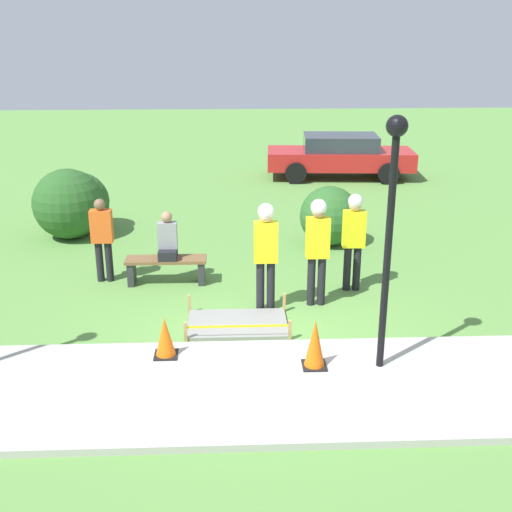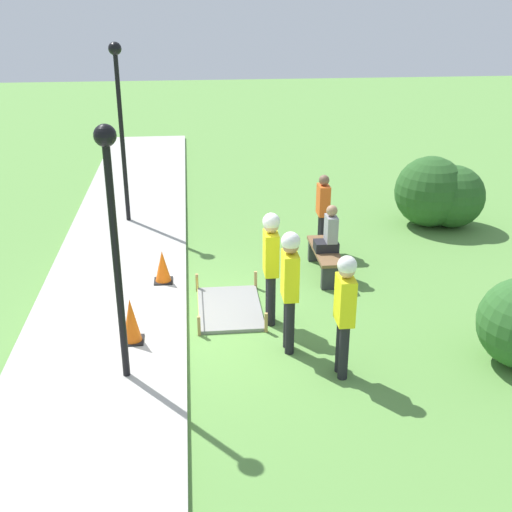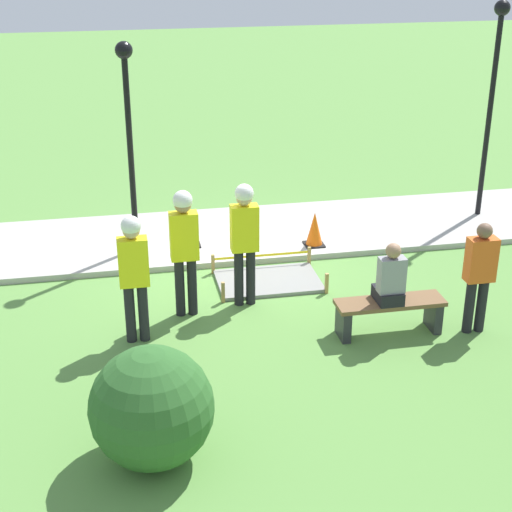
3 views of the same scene
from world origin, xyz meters
TOP-DOWN VIEW (x-y plane):
  - ground_plane at (0.00, 0.00)m, footprint 60.00×60.00m
  - sidewalk at (0.00, -1.30)m, footprint 28.00×2.59m
  - wet_concrete_patch at (-0.32, 0.73)m, footprint 1.67×1.12m
  - traffic_cone_near_patch at (-1.38, -0.41)m, footprint 0.34×0.34m
  - traffic_cone_far_patch at (0.74, -0.82)m, footprint 0.34×0.34m
  - park_bench at (-1.64, 2.65)m, footprint 1.52×0.44m
  - person_seated_on_bench at (-1.59, 2.70)m, footprint 0.36×0.44m
  - worker_supervisor at (0.18, 1.37)m, footprint 0.40×0.27m
  - worker_assistant at (1.82, 2.18)m, footprint 0.40×0.26m
  - worker_trainee at (1.07, 1.54)m, footprint 0.40×0.28m
  - bystander_in_orange_shirt at (-2.83, 2.83)m, footprint 0.40×0.22m
  - lamppost_near at (1.67, -0.84)m, footprint 0.28×0.28m
  - lamppost_far at (-4.89, -1.32)m, footprint 0.28×0.28m
  - shrub_rounded_mid at (-4.10, 5.57)m, footprint 1.61×1.61m
  - shrub_rounded_far at (-3.98, 6.08)m, footprint 1.42×1.42m

SIDE VIEW (x-z plane):
  - ground_plane at x=0.00m, z-range 0.00..0.00m
  - wet_concrete_patch at x=-0.32m, z-range -0.13..0.20m
  - sidewalk at x=0.00m, z-range 0.00..0.10m
  - park_bench at x=-1.64m, z-range 0.09..0.60m
  - traffic_cone_near_patch at x=-1.38m, z-range 0.10..0.70m
  - traffic_cone_far_patch at x=0.74m, z-range 0.10..0.81m
  - shrub_rounded_far at x=-3.98m, z-range 0.00..1.42m
  - shrub_rounded_mid at x=-4.10m, z-range 0.00..1.61m
  - person_seated_on_bench at x=-1.59m, z-range 0.41..1.30m
  - bystander_in_orange_shirt at x=-2.83m, z-range 0.10..1.73m
  - worker_assistant at x=1.82m, z-range 0.19..2.02m
  - worker_supervisor at x=0.18m, z-range 0.20..2.10m
  - worker_trainee at x=1.07m, z-range 0.21..2.12m
  - lamppost_near at x=1.67m, z-range 0.68..4.18m
  - lamppost_far at x=-4.89m, z-range 0.71..4.66m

